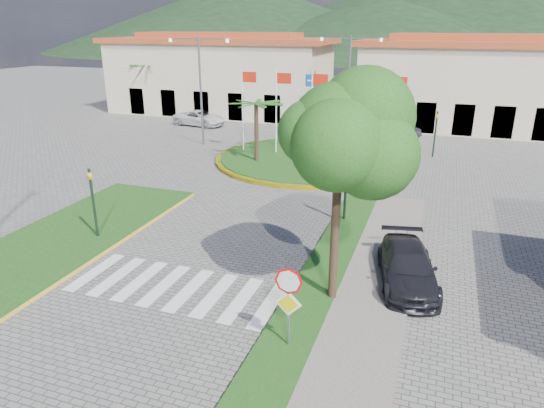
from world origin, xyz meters
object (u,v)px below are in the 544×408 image
(roundabout_island, at_px, (308,159))
(stop_sign, at_px, (289,296))
(car_side_right, at_px, (407,267))
(car_dark_a, at_px, (317,127))
(white_van, at_px, (200,118))
(car_dark_b, at_px, (397,129))
(deciduous_tree, at_px, (339,152))

(roundabout_island, bearing_deg, stop_sign, -76.27)
(car_side_right, bearing_deg, car_dark_a, 100.05)
(roundabout_island, relative_size, car_side_right, 2.75)
(roundabout_island, relative_size, car_dark_a, 3.50)
(car_side_right, bearing_deg, white_van, 119.39)
(stop_sign, xyz_separation_m, car_dark_a, (-6.51, 28.78, -1.17))
(car_dark_b, bearing_deg, stop_sign, -168.67)
(white_van, height_order, car_dark_b, white_van)
(stop_sign, relative_size, car_side_right, 0.57)
(deciduous_tree, xyz_separation_m, car_dark_b, (-0.58, 26.73, -4.54))
(stop_sign, distance_m, white_van, 33.72)
(deciduous_tree, xyz_separation_m, white_van, (-18.24, 25.68, -4.49))
(car_dark_b, bearing_deg, deciduous_tree, -167.38)
(deciduous_tree, xyz_separation_m, car_side_right, (2.27, 2.00, -4.51))
(white_van, bearing_deg, deciduous_tree, -136.46)
(deciduous_tree, xyz_separation_m, car_dark_a, (-7.11, 25.75, -4.56))
(stop_sign, xyz_separation_m, car_side_right, (2.87, 5.04, -1.12))
(roundabout_island, relative_size, stop_sign, 4.79)
(car_dark_a, bearing_deg, car_side_right, 176.61)
(car_side_right, bearing_deg, deciduous_tree, -150.17)
(car_dark_a, xyz_separation_m, car_dark_b, (6.53, 0.98, 0.02))
(stop_sign, distance_m, car_dark_a, 29.54)
(roundabout_island, relative_size, deciduous_tree, 1.87)
(car_dark_b, bearing_deg, car_dark_a, 109.89)
(stop_sign, distance_m, car_dark_b, 29.79)
(deciduous_tree, height_order, car_dark_a, deciduous_tree)
(stop_sign, bearing_deg, deciduous_tree, 78.82)
(roundabout_island, xyz_separation_m, car_side_right, (7.77, -15.00, 0.50))
(stop_sign, bearing_deg, car_side_right, 60.30)
(car_side_right, bearing_deg, roundabout_island, 105.87)
(roundabout_island, xyz_separation_m, white_van, (-12.75, 8.68, 0.51))
(roundabout_island, distance_m, deciduous_tree, 18.55)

